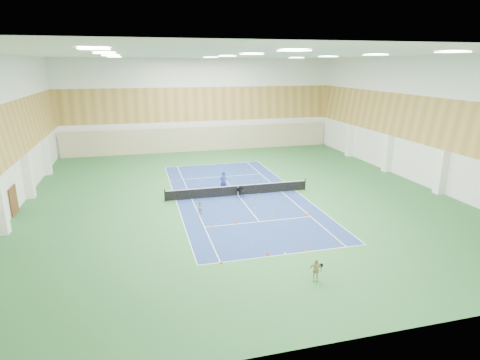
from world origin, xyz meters
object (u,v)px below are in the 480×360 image
(coach, at_px, (223,182))
(child_court, at_px, (200,207))
(ball_cart, at_px, (240,193))
(tennis_net, at_px, (238,190))
(child_apron, at_px, (316,270))

(coach, bearing_deg, child_court, 37.55)
(coach, xyz_separation_m, child_court, (-2.91, -4.99, -0.46))
(coach, xyz_separation_m, ball_cart, (1.07, -2.03, -0.53))
(tennis_net, relative_size, coach, 6.64)
(child_apron, bearing_deg, ball_cart, 112.27)
(ball_cart, bearing_deg, child_court, -168.32)
(coach, height_order, child_apron, coach)
(tennis_net, height_order, child_apron, child_apron)
(coach, relative_size, ball_cart, 2.22)
(child_court, distance_m, child_apron, 12.39)
(tennis_net, height_order, child_court, tennis_net)
(tennis_net, xyz_separation_m, child_court, (-3.93, -3.56, -0.04))
(child_court, height_order, ball_cart, child_court)
(tennis_net, distance_m, ball_cart, 0.61)
(coach, bearing_deg, ball_cart, 95.68)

